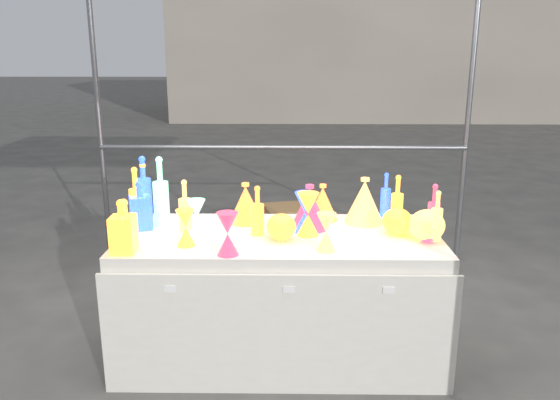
{
  "coord_description": "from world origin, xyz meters",
  "views": [
    {
      "loc": [
        0.04,
        -2.95,
        1.74
      ],
      "look_at": [
        0.0,
        0.0,
        0.95
      ],
      "focal_mm": 35.0,
      "sensor_mm": 36.0,
      "label": 1
    }
  ],
  "objects_px": {
    "bottle_0": "(144,190)",
    "globe_0": "(281,228)",
    "decanter_0": "(125,223)",
    "lampshade_0": "(323,202)",
    "display_table": "(280,295)",
    "cardboard_box_closed": "(294,226)",
    "hourglass_0": "(186,228)"
  },
  "relations": [
    {
      "from": "cardboard_box_closed",
      "to": "bottle_0",
      "type": "height_order",
      "value": "bottle_0"
    },
    {
      "from": "bottle_0",
      "to": "globe_0",
      "type": "height_order",
      "value": "bottle_0"
    },
    {
      "from": "globe_0",
      "to": "display_table",
      "type": "bearing_deg",
      "value": 95.69
    },
    {
      "from": "hourglass_0",
      "to": "display_table",
      "type": "bearing_deg",
      "value": 20.96
    },
    {
      "from": "hourglass_0",
      "to": "globe_0",
      "type": "relative_size",
      "value": 1.21
    },
    {
      "from": "display_table",
      "to": "decanter_0",
      "type": "relative_size",
      "value": 6.98
    },
    {
      "from": "decanter_0",
      "to": "lampshade_0",
      "type": "xyz_separation_m",
      "value": [
        1.07,
        0.5,
        -0.02
      ]
    },
    {
      "from": "bottle_0",
      "to": "globe_0",
      "type": "distance_m",
      "value": 0.96
    },
    {
      "from": "lampshade_0",
      "to": "bottle_0",
      "type": "bearing_deg",
      "value": 177.33
    },
    {
      "from": "bottle_0",
      "to": "globe_0",
      "type": "relative_size",
      "value": 2.13
    },
    {
      "from": "decanter_0",
      "to": "lampshade_0",
      "type": "relative_size",
      "value": 1.17
    },
    {
      "from": "bottle_0",
      "to": "cardboard_box_closed",
      "type": "bearing_deg",
      "value": 58.58
    },
    {
      "from": "decanter_0",
      "to": "hourglass_0",
      "type": "distance_m",
      "value": 0.32
    },
    {
      "from": "bottle_0",
      "to": "decanter_0",
      "type": "xyz_separation_m",
      "value": [
        0.04,
        -0.55,
        -0.04
      ]
    },
    {
      "from": "cardboard_box_closed",
      "to": "hourglass_0",
      "type": "xyz_separation_m",
      "value": [
        -0.6,
        -2.09,
        0.66
      ]
    },
    {
      "from": "decanter_0",
      "to": "bottle_0",
      "type": "bearing_deg",
      "value": 91.52
    },
    {
      "from": "decanter_0",
      "to": "hourglass_0",
      "type": "relative_size",
      "value": 1.33
    },
    {
      "from": "cardboard_box_closed",
      "to": "lampshade_0",
      "type": "distance_m",
      "value": 1.75
    },
    {
      "from": "bottle_0",
      "to": "display_table",
      "type": "bearing_deg",
      "value": -21.54
    },
    {
      "from": "hourglass_0",
      "to": "lampshade_0",
      "type": "relative_size",
      "value": 0.88
    },
    {
      "from": "display_table",
      "to": "cardboard_box_closed",
      "type": "height_order",
      "value": "display_table"
    },
    {
      "from": "display_table",
      "to": "lampshade_0",
      "type": "xyz_separation_m",
      "value": [
        0.26,
        0.29,
        0.49
      ]
    },
    {
      "from": "display_table",
      "to": "bottle_0",
      "type": "height_order",
      "value": "bottle_0"
    },
    {
      "from": "bottle_0",
      "to": "globe_0",
      "type": "bearing_deg",
      "value": -26.28
    },
    {
      "from": "bottle_0",
      "to": "hourglass_0",
      "type": "height_order",
      "value": "bottle_0"
    },
    {
      "from": "bottle_0",
      "to": "lampshade_0",
      "type": "height_order",
      "value": "bottle_0"
    },
    {
      "from": "decanter_0",
      "to": "hourglass_0",
      "type": "bearing_deg",
      "value": 1.79
    },
    {
      "from": "bottle_0",
      "to": "lampshade_0",
      "type": "bearing_deg",
      "value": -2.39
    },
    {
      "from": "globe_0",
      "to": "lampshade_0",
      "type": "relative_size",
      "value": 0.73
    },
    {
      "from": "bottle_0",
      "to": "hourglass_0",
      "type": "bearing_deg",
      "value": -56.31
    },
    {
      "from": "cardboard_box_closed",
      "to": "globe_0",
      "type": "relative_size",
      "value": 3.21
    },
    {
      "from": "decanter_0",
      "to": "globe_0",
      "type": "xyz_separation_m",
      "value": [
        0.82,
        0.13,
        -0.07
      ]
    }
  ]
}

